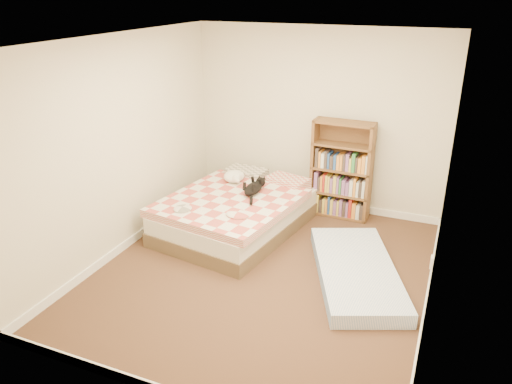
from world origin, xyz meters
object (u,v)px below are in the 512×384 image
at_px(bed, 238,211).
at_px(white_dog, 234,177).
at_px(floor_mattress, 356,272).
at_px(black_cat, 254,188).
at_px(bookshelf, 341,181).

bearing_deg(bed, white_dog, 129.17).
relative_size(floor_mattress, white_dog, 5.55).
height_order(bed, black_cat, black_cat).
bearing_deg(white_dog, bed, -57.28).
bearing_deg(white_dog, bookshelf, 24.41).
xyz_separation_m(floor_mattress, black_cat, (-1.52, 0.75, 0.47)).
distance_m(bookshelf, white_dog, 1.45).
bearing_deg(black_cat, floor_mattress, -23.22).
bearing_deg(bookshelf, bed, -138.85).
height_order(floor_mattress, black_cat, black_cat).
distance_m(bed, bookshelf, 1.48).
bearing_deg(floor_mattress, bed, 137.69).
relative_size(bookshelf, white_dog, 4.17).
height_order(bookshelf, floor_mattress, bookshelf).
xyz_separation_m(bed, black_cat, (0.18, 0.14, 0.31)).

